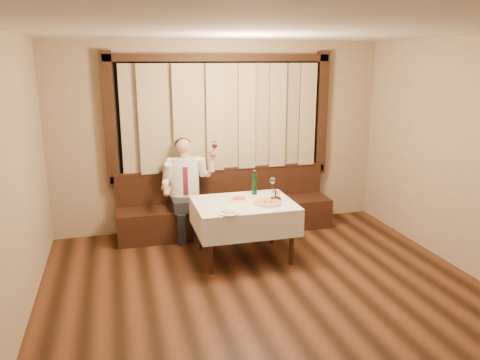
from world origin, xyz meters
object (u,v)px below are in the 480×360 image
object	(u,v)px
pizza	(268,203)
cruet_caddy	(276,197)
green_bottle	(254,184)
seated_man	(186,181)
banquette	(226,211)
pasta_red	(239,197)
pasta_cream	(229,210)
dining_table	(244,210)

from	to	relation	value
pizza	cruet_caddy	world-z (taller)	cruet_caddy
green_bottle	seated_man	xyz separation A→B (m)	(-0.84, 0.62, -0.06)
banquette	seated_man	world-z (taller)	seated_man
banquette	pasta_red	world-z (taller)	banquette
green_bottle	cruet_caddy	bearing A→B (deg)	-61.02
pasta_red	cruet_caddy	world-z (taller)	cruet_caddy
pizza	seated_man	distance (m)	1.40
pasta_cream	cruet_caddy	xyz separation A→B (m)	(0.71, 0.35, 0.01)
dining_table	cruet_caddy	world-z (taller)	cruet_caddy
pasta_cream	green_bottle	bearing A→B (deg)	52.69
seated_man	pizza	bearing A→B (deg)	-51.10
dining_table	pasta_red	xyz separation A→B (m)	(-0.04, 0.11, 0.14)
pasta_cream	pasta_red	bearing A→B (deg)	62.55
pizza	pasta_cream	world-z (taller)	pasta_cream
pizza	green_bottle	world-z (taller)	green_bottle
pasta_red	banquette	bearing A→B (deg)	87.54
green_bottle	banquette	bearing A→B (deg)	108.00
cruet_caddy	pasta_red	bearing A→B (deg)	174.80
pasta_red	pasta_cream	distance (m)	0.55
pizza	cruet_caddy	xyz separation A→B (m)	(0.15, 0.13, 0.03)
banquette	pasta_cream	distance (m)	1.51
green_bottle	dining_table	bearing A→B (deg)	-126.58
pizza	seated_man	size ratio (longest dim) A/B	0.26
pasta_red	pizza	bearing A→B (deg)	-40.99
pasta_red	cruet_caddy	size ratio (longest dim) A/B	1.94
green_bottle	seated_man	bearing A→B (deg)	143.53
pasta_cream	cruet_caddy	size ratio (longest dim) A/B	1.98
dining_table	green_bottle	size ratio (longest dim) A/B	3.80
cruet_caddy	seated_man	bearing A→B (deg)	148.42
pizza	pasta_cream	distance (m)	0.60
pasta_cream	seated_man	size ratio (longest dim) A/B	0.19
green_bottle	cruet_caddy	world-z (taller)	green_bottle
green_bottle	seated_man	size ratio (longest dim) A/B	0.23
banquette	pasta_red	size ratio (longest dim) A/B	11.81
dining_table	cruet_caddy	distance (m)	0.45
green_bottle	cruet_caddy	size ratio (longest dim) A/B	2.40
cruet_caddy	pasta_cream	bearing A→B (deg)	-142.20
banquette	dining_table	xyz separation A→B (m)	(0.00, -1.02, 0.34)
dining_table	pasta_cream	size ratio (longest dim) A/B	4.60
dining_table	seated_man	world-z (taller)	seated_man
pasta_cream	seated_man	distance (m)	1.35
pasta_cream	dining_table	bearing A→B (deg)	52.10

